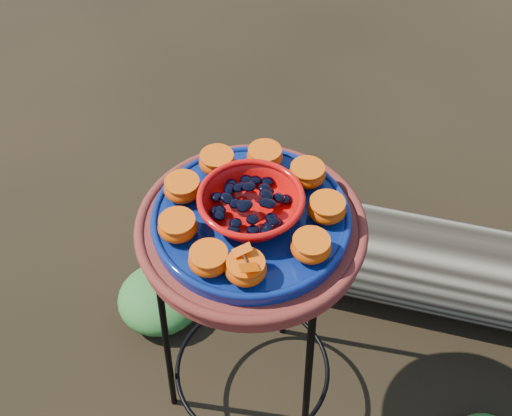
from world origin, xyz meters
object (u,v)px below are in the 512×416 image
at_px(red_bowl, 251,206).
at_px(plant_stand, 252,328).
at_px(cobalt_plate, 251,220).
at_px(terracotta_saucer, 251,230).
at_px(driftwood_log, 471,273).

bearing_deg(red_bowl, plant_stand, 0.00).
bearing_deg(plant_stand, cobalt_plate, 0.00).
distance_m(terracotta_saucer, driftwood_log, 0.92).
bearing_deg(cobalt_plate, red_bowl, 0.00).
bearing_deg(plant_stand, terracotta_saucer, 0.00).
height_order(cobalt_plate, driftwood_log, cobalt_plate).
bearing_deg(red_bowl, cobalt_plate, 0.00).
xyz_separation_m(plant_stand, driftwood_log, (0.47, 0.55, -0.21)).
bearing_deg(driftwood_log, red_bowl, -130.66).
distance_m(cobalt_plate, driftwood_log, 0.94).
bearing_deg(terracotta_saucer, red_bowl, 0.00).
distance_m(plant_stand, cobalt_plate, 0.40).
relative_size(plant_stand, terracotta_saucer, 1.56).
relative_size(cobalt_plate, red_bowl, 2.00).
bearing_deg(driftwood_log, cobalt_plate, -130.66).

